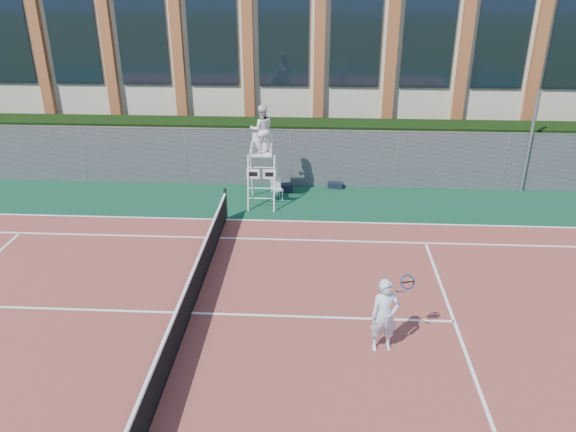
# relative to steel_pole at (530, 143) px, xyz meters

# --- Properties ---
(ground) EXTENTS (120.00, 120.00, 0.00)m
(ground) POSITION_rel_steel_pole_xyz_m (-10.73, -8.70, -1.90)
(ground) COLOR #233814
(apron) EXTENTS (36.00, 20.00, 0.01)m
(apron) POSITION_rel_steel_pole_xyz_m (-10.73, -7.70, -1.90)
(apron) COLOR #0D3A27
(apron) RESTS_ON ground
(tennis_court) EXTENTS (23.77, 10.97, 0.02)m
(tennis_court) POSITION_rel_steel_pole_xyz_m (-10.73, -8.70, -1.88)
(tennis_court) COLOR brown
(tennis_court) RESTS_ON apron
(tennis_net) EXTENTS (0.10, 11.30, 1.10)m
(tennis_net) POSITION_rel_steel_pole_xyz_m (-10.73, -8.70, -1.37)
(tennis_net) COLOR black
(tennis_net) RESTS_ON ground
(fence) EXTENTS (40.00, 0.06, 2.20)m
(fence) POSITION_rel_steel_pole_xyz_m (-10.73, 0.10, -0.80)
(fence) COLOR #595E60
(fence) RESTS_ON ground
(hedge) EXTENTS (40.00, 1.40, 2.20)m
(hedge) POSITION_rel_steel_pole_xyz_m (-10.73, 1.30, -0.80)
(hedge) COLOR black
(hedge) RESTS_ON ground
(building) EXTENTS (45.00, 10.60, 8.22)m
(building) POSITION_rel_steel_pole_xyz_m (-10.73, 9.25, 2.24)
(building) COLOR beige
(building) RESTS_ON ground
(steel_pole) EXTENTS (0.12, 0.12, 3.81)m
(steel_pole) POSITION_rel_steel_pole_xyz_m (0.00, 0.00, 0.00)
(steel_pole) COLOR #9EA0A5
(steel_pole) RESTS_ON ground
(umpire_chair) EXTENTS (1.00, 1.54, 3.58)m
(umpire_chair) POSITION_rel_steel_pole_xyz_m (-9.62, -1.65, 0.72)
(umpire_chair) COLOR white
(umpire_chair) RESTS_ON ground
(plastic_chair) EXTENTS (0.49, 0.49, 0.80)m
(plastic_chair) POSITION_rel_steel_pole_xyz_m (-9.17, -1.29, -1.43)
(plastic_chair) COLOR silver
(plastic_chair) RESTS_ON apron
(sports_bag_near) EXTENTS (0.77, 0.44, 0.31)m
(sports_bag_near) POSITION_rel_steel_pole_xyz_m (-8.98, -0.58, -1.74)
(sports_bag_near) COLOR black
(sports_bag_near) RESTS_ON apron
(sports_bag_far) EXTENTS (0.59, 0.33, 0.23)m
(sports_bag_far) POSITION_rel_steel_pole_xyz_m (-7.00, -0.10, -1.78)
(sports_bag_far) COLOR black
(sports_bag_far) RESTS_ON apron
(tennis_player) EXTENTS (1.00, 0.70, 1.75)m
(tennis_player) POSITION_rel_steel_pole_xyz_m (-6.16, -9.82, -1.00)
(tennis_player) COLOR silver
(tennis_player) RESTS_ON tennis_court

